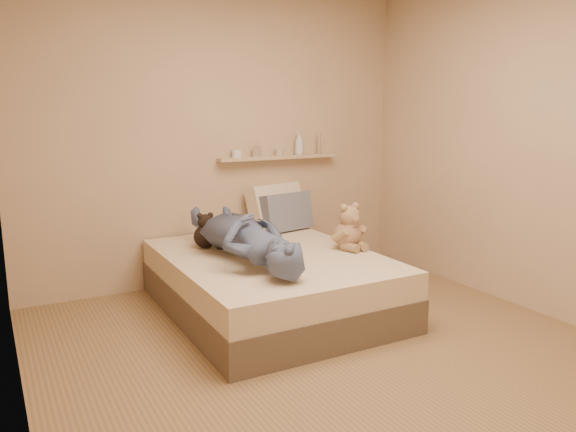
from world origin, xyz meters
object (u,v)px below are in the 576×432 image
pillow_cream (276,207)px  pillow_grey (286,212)px  dark_plush (205,233)px  bed (271,283)px  teddy_bear (349,230)px  person (245,236)px  game_console (286,257)px  wall_shelf (279,157)px

pillow_cream → pillow_grey: pillow_cream is taller
dark_plush → pillow_cream: 0.94m
bed → teddy_bear: size_ratio=5.09×
bed → teddy_bear: teddy_bear is taller
dark_plush → person: 0.48m
teddy_bear → pillow_cream: pillow_cream is taller
game_console → pillow_cream: pillow_cream is taller
wall_shelf → bed: bearing=-121.2°
pillow_grey → wall_shelf: wall_shelf is taller
game_console → wall_shelf: 1.75m
game_console → pillow_cream: 1.58m
pillow_cream → game_console: bearing=-115.2°
pillow_cream → bed: bearing=-120.0°
game_console → person: (-0.04, 0.57, 0.03)m
pillow_cream → person: size_ratio=0.37×
pillow_cream → wall_shelf: size_ratio=0.46×
teddy_bear → dark_plush: bearing=150.3°
bed → teddy_bear: bearing=-12.7°
teddy_bear → person: 0.86m
teddy_bear → dark_plush: size_ratio=1.28×
bed → wall_shelf: size_ratio=1.58×
game_console → wall_shelf: size_ratio=0.15×
dark_plush → wall_shelf: wall_shelf is taller
dark_plush → pillow_grey: (0.88, 0.26, 0.04)m
game_console → pillow_grey: pillow_grey is taller
dark_plush → pillow_cream: pillow_cream is taller
pillow_grey → person: size_ratio=0.33×
person → dark_plush: bearing=-72.0°
dark_plush → person: (0.14, -0.45, 0.05)m
person → wall_shelf: 1.30m
bed → pillow_grey: size_ratio=3.80×
bed → wall_shelf: 1.38m
bed → game_console: 0.73m
game_console → dark_plush: bearing=99.8°
teddy_bear → pillow_grey: bearing=97.9°
game_console → person: 0.57m
pillow_cream → wall_shelf: wall_shelf is taller
game_console → teddy_bear: teddy_bear is taller
bed → pillow_cream: bearing=60.0°
person → teddy_bear: bearing=173.1°
bed → wall_shelf: bearing=58.8°
pillow_grey → wall_shelf: size_ratio=0.42×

